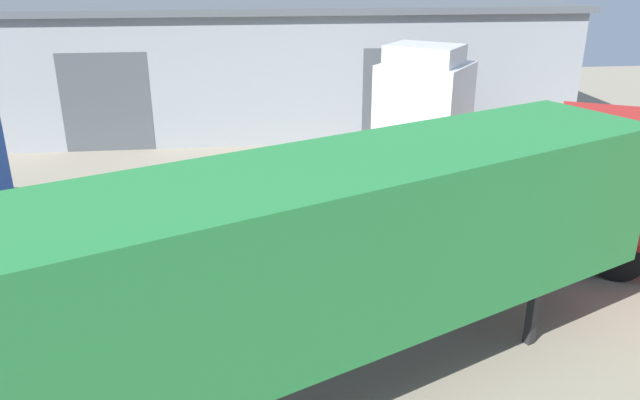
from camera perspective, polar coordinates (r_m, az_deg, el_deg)
name	(u,v)px	position (r m, az deg, el deg)	size (l,w,h in m)	color
ground_plane	(280,370)	(11.34, -3.65, -15.23)	(60.00, 60.00, 0.00)	gray
warehouse_building	(256,63)	(27.31, -5.87, 12.34)	(25.61, 8.25, 5.04)	#93999E
tractor_unit_white	(417,121)	(19.61, 8.85, 7.14)	(5.88, 6.77, 4.30)	silver
container_trailer_green	(326,253)	(9.49, 0.60, -4.91)	(12.15, 7.44, 3.98)	#28843D
oil_drum	(32,269)	(14.93, -24.83, -5.78)	(0.58, 0.58, 0.88)	black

